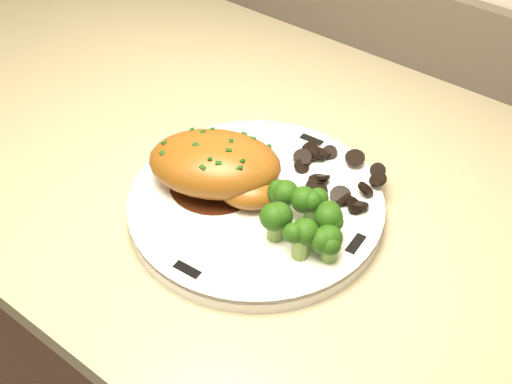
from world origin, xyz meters
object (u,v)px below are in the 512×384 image
Objects in this scene: plate at (256,205)px; broccoli_florets at (305,222)px; counter at (195,309)px; chicken_breast at (219,166)px.

broccoli_florets is at bearing -11.86° from plate.
counter is at bearing 160.76° from plate.
counter is 0.52m from broccoli_florets.
chicken_breast is 0.12m from broccoli_florets.
broccoli_florets is (0.07, -0.02, 0.03)m from plate.
plate is at bearing -17.66° from chicken_breast.
chicken_breast is (-0.05, -0.01, 0.04)m from plate.
broccoli_florets is (0.12, -0.01, -0.01)m from chicken_breast.
chicken_breast is 1.81× the size of broccoli_florets.
broccoli_florets is at bearing -17.16° from counter.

